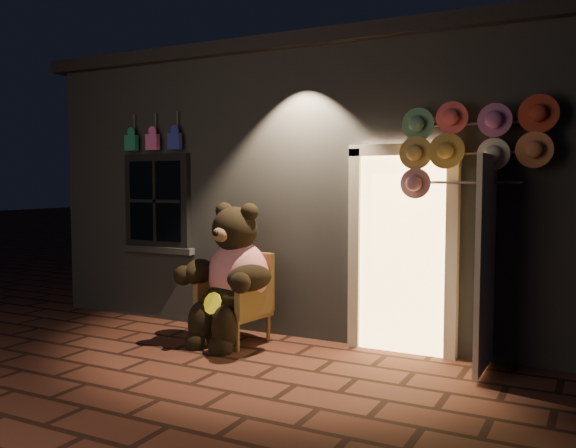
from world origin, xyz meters
The scene contains 5 objects.
ground centered at (0.00, 0.00, 0.00)m, with size 60.00×60.00×0.00m, color brown.
shop_building centered at (0.00, 3.99, 1.74)m, with size 7.30×5.95×3.51m.
wicker_armchair centered at (-0.41, 1.04, 0.50)m, with size 0.77×0.72×1.00m.
teddy_bear centered at (-0.42, 0.91, 0.74)m, with size 1.18×0.99×1.64m.
hat_rack centered at (2.01, 1.28, 2.14)m, with size 1.45×0.22×2.57m.
Camera 1 is at (3.21, -4.72, 1.80)m, focal length 38.00 mm.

